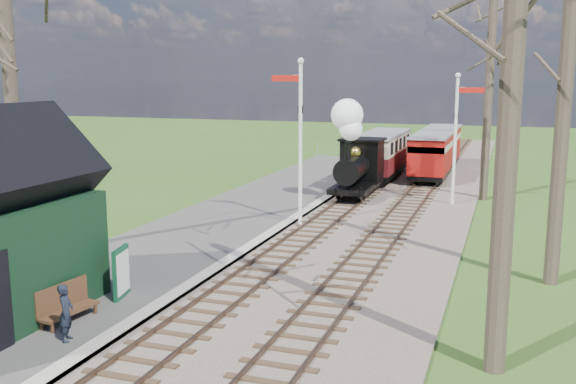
% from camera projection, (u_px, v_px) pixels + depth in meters
% --- Properties ---
extents(distant_hills, '(114.40, 48.00, 22.02)m').
position_uv_depth(distant_hills, '(453.00, 275.00, 71.11)').
color(distant_hills, '#385B23').
rests_on(distant_hills, ground).
extents(ballast_bed, '(8.00, 60.00, 0.10)m').
position_uv_depth(ballast_bed, '(384.00, 201.00, 28.87)').
color(ballast_bed, brown).
rests_on(ballast_bed, ground).
extents(track_near, '(1.60, 60.00, 0.15)m').
position_uv_depth(track_near, '(356.00, 198.00, 29.29)').
color(track_near, brown).
rests_on(track_near, ground).
extents(track_far, '(1.60, 60.00, 0.15)m').
position_uv_depth(track_far, '(413.00, 201.00, 28.44)').
color(track_far, brown).
rests_on(track_far, ground).
extents(platform, '(5.00, 44.00, 0.20)m').
position_uv_depth(platform, '(209.00, 231.00, 22.98)').
color(platform, '#474442').
rests_on(platform, ground).
extents(coping_strip, '(0.40, 44.00, 0.21)m').
position_uv_depth(coping_strip, '(269.00, 236.00, 22.24)').
color(coping_strip, '#B2AD9E').
rests_on(coping_strip, ground).
extents(semaphore_near, '(1.22, 0.24, 6.22)m').
position_uv_depth(semaphore_near, '(299.00, 131.00, 23.33)').
color(semaphore_near, silver).
rests_on(semaphore_near, ground).
extents(semaphore_far, '(1.22, 0.24, 5.72)m').
position_uv_depth(semaphore_far, '(457.00, 129.00, 27.29)').
color(semaphore_far, silver).
rests_on(semaphore_far, ground).
extents(bare_trees, '(15.51, 22.39, 12.00)m').
position_uv_depth(bare_trees, '(304.00, 90.00, 16.89)').
color(bare_trees, '#382D23').
rests_on(bare_trees, ground).
extents(fence_line, '(12.60, 0.08, 1.00)m').
position_uv_depth(fence_line, '(409.00, 154.00, 42.12)').
color(fence_line, slate).
rests_on(fence_line, ground).
extents(locomotive, '(1.78, 4.14, 4.44)m').
position_uv_depth(locomotive, '(356.00, 155.00, 28.91)').
color(locomotive, black).
rests_on(locomotive, ground).
extents(coach, '(2.07, 7.11, 2.18)m').
position_uv_depth(coach, '(382.00, 153.00, 34.64)').
color(coach, black).
rests_on(coach, ground).
extents(red_carriage_a, '(1.94, 4.79, 2.04)m').
position_uv_depth(red_carriage_a, '(431.00, 156.00, 33.97)').
color(red_carriage_a, black).
rests_on(red_carriage_a, ground).
extents(red_carriage_b, '(1.94, 4.79, 2.04)m').
position_uv_depth(red_carriage_b, '(442.00, 145.00, 39.08)').
color(red_carriage_b, black).
rests_on(red_carriage_b, ground).
extents(sign_board, '(0.27, 0.86, 1.26)m').
position_uv_depth(sign_board, '(121.00, 273.00, 15.72)').
color(sign_board, '#0E4227').
rests_on(sign_board, platform).
extents(bench, '(0.63, 1.53, 0.85)m').
position_uv_depth(bench, '(65.00, 304.00, 14.24)').
color(bench, '#492D1A').
rests_on(bench, platform).
extents(person, '(0.43, 0.51, 1.21)m').
position_uv_depth(person, '(66.00, 313.00, 13.13)').
color(person, black).
rests_on(person, platform).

